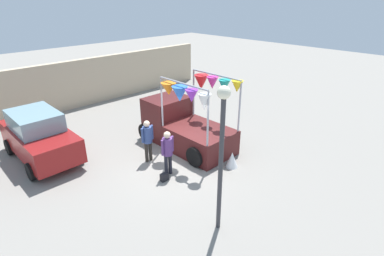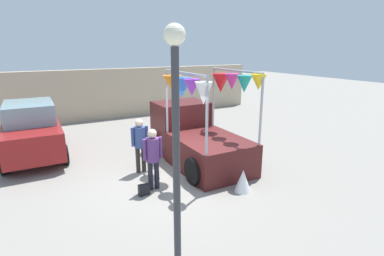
{
  "view_description": "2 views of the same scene",
  "coord_description": "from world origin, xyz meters",
  "px_view_note": "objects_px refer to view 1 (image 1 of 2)",
  "views": [
    {
      "loc": [
        -6.36,
        -7.36,
        5.83
      ],
      "look_at": [
        0.88,
        0.03,
        1.2
      ],
      "focal_mm": 28.0,
      "sensor_mm": 36.0,
      "label": 1
    },
    {
      "loc": [
        -3.25,
        -7.26,
        3.66
      ],
      "look_at": [
        0.9,
        0.39,
        1.32
      ],
      "focal_mm": 28.0,
      "sensor_mm": 36.0,
      "label": 2
    }
  ],
  "objects_px": {
    "vendor_truck": "(183,123)",
    "folded_kite_bundle_white": "(232,160)",
    "person_vendor": "(148,137)",
    "street_lamp": "(222,142)",
    "person_customer": "(168,149)",
    "handbag": "(164,177)",
    "parked_car": "(39,136)"
  },
  "relations": [
    {
      "from": "person_customer",
      "to": "folded_kite_bundle_white",
      "type": "height_order",
      "value": "person_customer"
    },
    {
      "from": "street_lamp",
      "to": "folded_kite_bundle_white",
      "type": "bearing_deg",
      "value": 32.05
    },
    {
      "from": "parked_car",
      "to": "handbag",
      "type": "bearing_deg",
      "value": -62.28
    },
    {
      "from": "vendor_truck",
      "to": "street_lamp",
      "type": "distance_m",
      "value": 5.45
    },
    {
      "from": "folded_kite_bundle_white",
      "to": "person_customer",
      "type": "bearing_deg",
      "value": 148.02
    },
    {
      "from": "parked_car",
      "to": "person_vendor",
      "type": "height_order",
      "value": "parked_car"
    },
    {
      "from": "vendor_truck",
      "to": "person_customer",
      "type": "bearing_deg",
      "value": -144.57
    },
    {
      "from": "vendor_truck",
      "to": "parked_car",
      "type": "xyz_separation_m",
      "value": [
        -4.74,
        2.86,
        0.02
      ]
    },
    {
      "from": "vendor_truck",
      "to": "street_lamp",
      "type": "height_order",
      "value": "street_lamp"
    },
    {
      "from": "handbag",
      "to": "street_lamp",
      "type": "xyz_separation_m",
      "value": [
        -0.37,
        -2.75,
        2.46
      ]
    },
    {
      "from": "folded_kite_bundle_white",
      "to": "handbag",
      "type": "bearing_deg",
      "value": 155.95
    },
    {
      "from": "street_lamp",
      "to": "folded_kite_bundle_white",
      "type": "relative_size",
      "value": 6.66
    },
    {
      "from": "parked_car",
      "to": "handbag",
      "type": "xyz_separation_m",
      "value": [
        2.37,
        -4.5,
        -0.8
      ]
    },
    {
      "from": "street_lamp",
      "to": "folded_kite_bundle_white",
      "type": "xyz_separation_m",
      "value": [
        2.72,
        1.7,
        -2.3
      ]
    },
    {
      "from": "vendor_truck",
      "to": "handbag",
      "type": "xyz_separation_m",
      "value": [
        -2.38,
        -1.64,
        -0.79
      ]
    },
    {
      "from": "vendor_truck",
      "to": "parked_car",
      "type": "relative_size",
      "value": 1.01
    },
    {
      "from": "folded_kite_bundle_white",
      "to": "parked_car",
      "type": "bearing_deg",
      "value": 130.34
    },
    {
      "from": "person_vendor",
      "to": "street_lamp",
      "type": "relative_size",
      "value": 0.41
    },
    {
      "from": "person_vendor",
      "to": "street_lamp",
      "type": "xyz_separation_m",
      "value": [
        -0.8,
        -4.2,
        1.6
      ]
    },
    {
      "from": "vendor_truck",
      "to": "handbag",
      "type": "bearing_deg",
      "value": -145.36
    },
    {
      "from": "parked_car",
      "to": "person_customer",
      "type": "xyz_separation_m",
      "value": [
        2.72,
        -4.3,
        0.06
      ]
    },
    {
      "from": "parked_car",
      "to": "person_customer",
      "type": "height_order",
      "value": "parked_car"
    },
    {
      "from": "vendor_truck",
      "to": "folded_kite_bundle_white",
      "type": "xyz_separation_m",
      "value": [
        -0.03,
        -2.69,
        -0.63
      ]
    },
    {
      "from": "person_vendor",
      "to": "handbag",
      "type": "relative_size",
      "value": 5.92
    },
    {
      "from": "person_vendor",
      "to": "handbag",
      "type": "bearing_deg",
      "value": -106.54
    },
    {
      "from": "person_customer",
      "to": "vendor_truck",
      "type": "bearing_deg",
      "value": 35.43
    },
    {
      "from": "parked_car",
      "to": "folded_kite_bundle_white",
      "type": "distance_m",
      "value": 7.31
    },
    {
      "from": "parked_car",
      "to": "handbag",
      "type": "distance_m",
      "value": 5.15
    },
    {
      "from": "street_lamp",
      "to": "folded_kite_bundle_white",
      "type": "distance_m",
      "value": 3.95
    },
    {
      "from": "vendor_truck",
      "to": "person_vendor",
      "type": "height_order",
      "value": "vendor_truck"
    },
    {
      "from": "street_lamp",
      "to": "person_vendor",
      "type": "bearing_deg",
      "value": 79.18
    },
    {
      "from": "vendor_truck",
      "to": "handbag",
      "type": "height_order",
      "value": "vendor_truck"
    }
  ]
}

